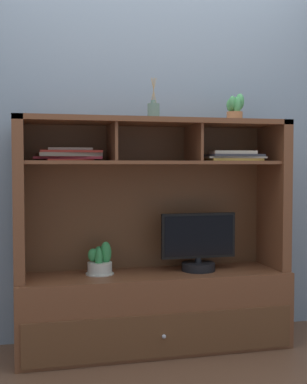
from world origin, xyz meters
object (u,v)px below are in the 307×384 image
(media_console, at_px, (153,279))
(potted_succulent, at_px, (235,109))
(tv_monitor, at_px, (198,246))
(potted_orchid, at_px, (100,263))
(magazine_stack_centre, at_px, (233,156))
(diffuser_bottle, at_px, (154,111))
(magazine_stack_left, at_px, (69,154))

(media_console, bearing_deg, potted_succulent, 1.97)
(tv_monitor, bearing_deg, potted_succulent, 10.14)
(potted_orchid, relative_size, magazine_stack_centre, 0.52)
(magazine_stack_centre, xyz_separation_m, potted_succulent, (0.05, 0.07, 0.29))
(media_console, bearing_deg, magazine_stack_centre, -6.76)
(media_console, distance_m, diffuser_bottle, 1.00)
(potted_orchid, height_order, magazine_stack_centre, magazine_stack_centre)
(media_console, bearing_deg, diffuser_bottle, -90.00)
(magazine_stack_left, distance_m, potted_succulent, 1.06)
(media_console, bearing_deg, magazine_stack_left, 176.29)
(tv_monitor, height_order, potted_succulent, potted_succulent)
(magazine_stack_left, relative_size, magazine_stack_centre, 1.10)
(potted_orchid, height_order, potted_succulent, potted_succulent)
(magazine_stack_centre, bearing_deg, media_console, 173.24)
(media_console, xyz_separation_m, potted_succulent, (0.53, 0.02, 1.03))
(potted_orchid, bearing_deg, diffuser_bottle, -4.50)
(magazine_stack_centre, relative_size, diffuser_bottle, 1.52)
(media_console, xyz_separation_m, magazine_stack_left, (-0.49, 0.03, 0.75))
(media_console, distance_m, potted_orchid, 0.34)
(magazine_stack_centre, relative_size, potted_succulent, 2.15)
(media_console, height_order, magazine_stack_centre, media_console)
(tv_monitor, distance_m, potted_orchid, 0.60)
(magazine_stack_left, bearing_deg, media_console, -3.71)
(tv_monitor, bearing_deg, potted_orchid, 176.04)
(tv_monitor, height_order, magazine_stack_left, magazine_stack_left)
(magazine_stack_left, bearing_deg, potted_orchid, -5.82)
(media_console, xyz_separation_m, diffuser_bottle, (0.00, -0.01, 1.00))
(magazine_stack_left, distance_m, magazine_stack_centre, 0.97)
(tv_monitor, relative_size, magazine_stack_left, 1.14)
(potted_succulent, bearing_deg, magazine_stack_left, 179.23)
(magazine_stack_centre, distance_m, potted_succulent, 0.31)
(media_console, distance_m, magazine_stack_centre, 0.88)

